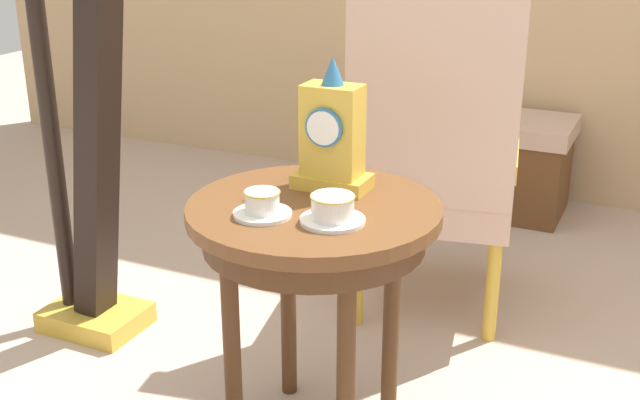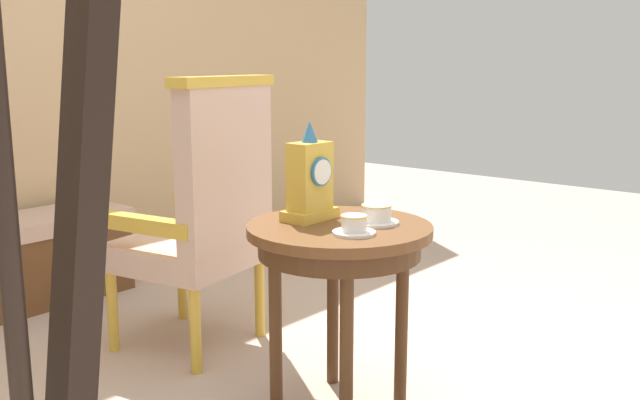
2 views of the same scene
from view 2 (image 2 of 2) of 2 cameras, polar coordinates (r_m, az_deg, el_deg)
name	(u,v)px [view 2 (image 2 of 2)]	position (r m, az deg, el deg)	size (l,w,h in m)	color
wall_back	(3,20)	(4.03, -24.06, 13.05)	(6.00, 0.10, 2.80)	tan
side_table	(339,250)	(2.38, 1.57, -4.01)	(0.62, 0.62, 0.66)	brown
teacup_left	(354,226)	(2.23, 2.75, -2.08)	(0.14, 0.14, 0.06)	white
teacup_right	(377,215)	(2.37, 4.56, -1.20)	(0.15, 0.15, 0.07)	white
mantel_clock	(310,181)	(2.41, -0.80, 1.55)	(0.19, 0.11, 0.34)	gold
armchair	(204,211)	(2.95, -9.28, -0.89)	(0.63, 0.62, 1.14)	#CCA893
harp	(61,256)	(1.95, -20.08, -4.25)	(0.40, 0.24, 1.74)	gold
window_bench	(35,259)	(3.85, -21.87, -4.39)	(0.93, 0.40, 0.44)	#CCA893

